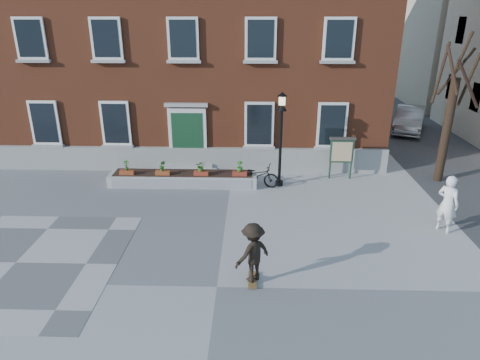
{
  "coord_description": "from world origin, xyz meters",
  "views": [
    {
      "loc": [
        0.91,
        -9.55,
        6.9
      ],
      "look_at": [
        0.5,
        4.0,
        1.5
      ],
      "focal_mm": 32.0,
      "sensor_mm": 36.0,
      "label": 1
    }
  ],
  "objects_px": {
    "bicycle": "(257,175)",
    "bystander": "(447,204)",
    "parked_car": "(409,119)",
    "lamp_post": "(281,127)",
    "skateboarder": "(253,253)",
    "notice_board": "(342,151)"
  },
  "relations": [
    {
      "from": "parked_car",
      "to": "lamp_post",
      "type": "bearing_deg",
      "value": -110.61
    },
    {
      "from": "parked_car",
      "to": "bystander",
      "type": "relative_size",
      "value": 2.29
    },
    {
      "from": "parked_car",
      "to": "lamp_post",
      "type": "height_order",
      "value": "lamp_post"
    },
    {
      "from": "bystander",
      "to": "bicycle",
      "type": "bearing_deg",
      "value": 20.13
    },
    {
      "from": "bystander",
      "to": "lamp_post",
      "type": "height_order",
      "value": "lamp_post"
    },
    {
      "from": "bystander",
      "to": "skateboarder",
      "type": "xyz_separation_m",
      "value": [
        -6.38,
        -3.1,
        -0.07
      ]
    },
    {
      "from": "bystander",
      "to": "skateboarder",
      "type": "distance_m",
      "value": 7.1
    },
    {
      "from": "bicycle",
      "to": "bystander",
      "type": "xyz_separation_m",
      "value": [
        6.23,
        -3.71,
        0.5
      ]
    },
    {
      "from": "lamp_post",
      "to": "skateboarder",
      "type": "height_order",
      "value": "lamp_post"
    },
    {
      "from": "skateboarder",
      "to": "bicycle",
      "type": "bearing_deg",
      "value": 88.68
    },
    {
      "from": "lamp_post",
      "to": "notice_board",
      "type": "distance_m",
      "value": 3.11
    },
    {
      "from": "bystander",
      "to": "lamp_post",
      "type": "xyz_separation_m",
      "value": [
        -5.28,
        3.83,
        1.55
      ]
    },
    {
      "from": "bicycle",
      "to": "parked_car",
      "type": "relative_size",
      "value": 0.41
    },
    {
      "from": "skateboarder",
      "to": "notice_board",
      "type": "bearing_deg",
      "value": 64.03
    },
    {
      "from": "bicycle",
      "to": "skateboarder",
      "type": "relative_size",
      "value": 1.06
    },
    {
      "from": "bystander",
      "to": "notice_board",
      "type": "height_order",
      "value": "bystander"
    },
    {
      "from": "bystander",
      "to": "notice_board",
      "type": "relative_size",
      "value": 1.06
    },
    {
      "from": "bicycle",
      "to": "bystander",
      "type": "bearing_deg",
      "value": -107.48
    },
    {
      "from": "notice_board",
      "to": "skateboarder",
      "type": "distance_m",
      "value": 8.69
    },
    {
      "from": "bicycle",
      "to": "bystander",
      "type": "distance_m",
      "value": 7.26
    },
    {
      "from": "lamp_post",
      "to": "bystander",
      "type": "bearing_deg",
      "value": -35.96
    },
    {
      "from": "parked_car",
      "to": "bystander",
      "type": "height_order",
      "value": "bystander"
    }
  ]
}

